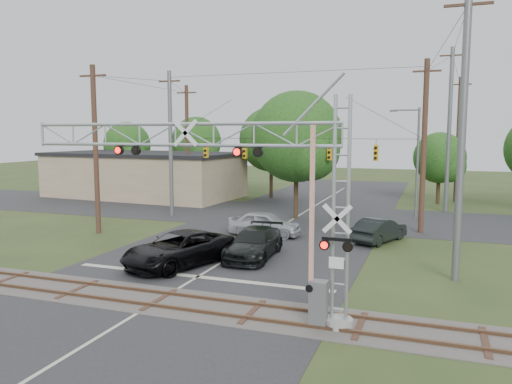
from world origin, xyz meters
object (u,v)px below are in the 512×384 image
(commercial_building, at_px, (144,174))
(sedan_silver, at_px, (265,224))
(car_dark, at_px, (254,243))
(crossing_gantry, at_px, (236,181))
(streetlight, at_px, (415,157))
(traffic_signal_span, at_px, (299,147))
(pickup_black, at_px, (179,249))

(commercial_building, bearing_deg, sedan_silver, -35.01)
(car_dark, bearing_deg, crossing_gantry, -77.22)
(car_dark, height_order, streetlight, streetlight)
(traffic_signal_span, height_order, car_dark, traffic_signal_span)
(crossing_gantry, relative_size, traffic_signal_span, 0.68)
(crossing_gantry, height_order, sedan_silver, crossing_gantry)
(car_dark, relative_size, commercial_building, 0.27)
(traffic_signal_span, relative_size, car_dark, 3.53)
(sedan_silver, distance_m, commercial_building, 23.73)
(crossing_gantry, xyz_separation_m, pickup_black, (-5.30, 5.40, -4.15))
(sedan_silver, height_order, commercial_building, commercial_building)
(crossing_gantry, height_order, traffic_signal_span, traffic_signal_span)
(crossing_gantry, xyz_separation_m, commercial_building, (-22.04, 28.63, -2.68))
(car_dark, distance_m, streetlight, 18.11)
(commercial_building, relative_size, streetlight, 2.37)
(pickup_black, relative_size, commercial_building, 0.30)
(traffic_signal_span, xyz_separation_m, car_dark, (0.28, -10.14, -4.90))
(traffic_signal_span, xyz_separation_m, sedan_silver, (-1.01, -4.57, -4.88))
(traffic_signal_span, relative_size, sedan_silver, 4.07)
(crossing_gantry, distance_m, traffic_signal_span, 18.56)
(traffic_signal_span, xyz_separation_m, streetlight, (7.84, 5.81, -0.85))
(crossing_gantry, xyz_separation_m, traffic_signal_span, (-2.57, 18.37, 0.68))
(crossing_gantry, bearing_deg, sedan_silver, 104.55)
(traffic_signal_span, xyz_separation_m, pickup_black, (-2.72, -12.96, -4.83))
(streetlight, bearing_deg, traffic_signal_span, -143.46)
(sedan_silver, bearing_deg, car_dark, -169.13)
(car_dark, height_order, commercial_building, commercial_building)
(pickup_black, relative_size, streetlight, 0.72)
(pickup_black, bearing_deg, sedan_silver, 97.87)
(crossing_gantry, bearing_deg, commercial_building, 127.59)
(crossing_gantry, relative_size, sedan_silver, 2.76)
(crossing_gantry, distance_m, streetlight, 24.74)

